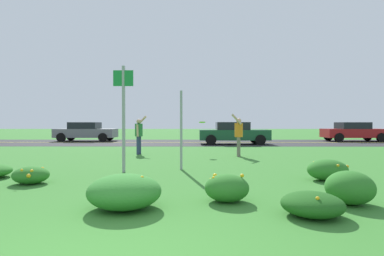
# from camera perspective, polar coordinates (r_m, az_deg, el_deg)

# --- Properties ---
(ground_plane) EXTENTS (120.00, 120.00, 0.00)m
(ground_plane) POSITION_cam_1_polar(r_m,az_deg,el_deg) (12.13, -4.23, -5.65)
(ground_plane) COLOR #387A2D
(highway_strip) EXTENTS (120.00, 7.41, 0.01)m
(highway_strip) POSITION_cam_1_polar(r_m,az_deg,el_deg) (21.65, -2.19, -2.74)
(highway_strip) COLOR #2D2D30
(highway_strip) RESTS_ON ground
(highway_center_stripe) EXTENTS (120.00, 0.16, 0.00)m
(highway_center_stripe) POSITION_cam_1_polar(r_m,az_deg,el_deg) (21.65, -2.19, -2.72)
(highway_center_stripe) COLOR yellow
(highway_center_stripe) RESTS_ON ground
(daylily_clump_mid_right) EXTENTS (1.20, 1.13, 0.56)m
(daylily_clump_mid_right) POSITION_cam_1_polar(r_m,az_deg,el_deg) (5.12, -12.58, -11.57)
(daylily_clump_mid_right) COLOR #337F2D
(daylily_clump_mid_right) RESTS_ON ground
(daylily_clump_mid_center) EXTENTS (0.81, 0.78, 0.40)m
(daylily_clump_mid_center) POSITION_cam_1_polar(r_m,az_deg,el_deg) (7.92, -28.02, -7.81)
(daylily_clump_mid_center) COLOR #2D7526
(daylily_clump_mid_center) RESTS_ON ground
(daylily_clump_front_right) EXTENTS (0.92, 0.88, 0.36)m
(daylily_clump_front_right) POSITION_cam_1_polar(r_m,az_deg,el_deg) (4.98, 21.66, -13.17)
(daylily_clump_front_right) COLOR #1E5619
(daylily_clump_front_right) RESTS_ON ground
(daylily_clump_near_camera) EXTENTS (0.80, 0.79, 0.57)m
(daylily_clump_near_camera) POSITION_cam_1_polar(r_m,az_deg,el_deg) (5.92, 27.53, -9.90)
(daylily_clump_near_camera) COLOR #2D7526
(daylily_clump_near_camera) RESTS_ON ground
(daylily_clump_front_center) EXTENTS (0.96, 0.79, 0.52)m
(daylily_clump_front_center) POSITION_cam_1_polar(r_m,az_deg,el_deg) (8.07, 24.13, -7.20)
(daylily_clump_front_center) COLOR #2D7526
(daylily_clump_front_center) RESTS_ON ground
(daylily_clump_mid_left) EXTENTS (0.78, 0.68, 0.50)m
(daylily_clump_mid_left) POSITION_cam_1_polar(r_m,az_deg,el_deg) (5.49, 6.57, -11.11)
(daylily_clump_mid_left) COLOR #2D7526
(daylily_clump_mid_left) RESTS_ON ground
(sign_post_near_path) EXTENTS (0.56, 0.10, 3.00)m
(sign_post_near_path) POSITION_cam_1_polar(r_m,az_deg,el_deg) (8.76, -12.74, 3.58)
(sign_post_near_path) COLOR #93969B
(sign_post_near_path) RESTS_ON ground
(sign_post_by_roadside) EXTENTS (0.07, 0.10, 2.35)m
(sign_post_by_roadside) POSITION_cam_1_polar(r_m,az_deg,el_deg) (9.05, -2.04, -0.41)
(sign_post_by_roadside) COLOR #93969B
(sign_post_by_roadside) RESTS_ON ground
(person_thrower_green_shirt) EXTENTS (0.51, 0.52, 1.73)m
(person_thrower_green_shirt) POSITION_cam_1_polar(r_m,az_deg,el_deg) (13.70, -9.96, -0.95)
(person_thrower_green_shirt) COLOR #287038
(person_thrower_green_shirt) RESTS_ON ground
(person_catcher_orange_shirt) EXTENTS (0.50, 0.52, 1.78)m
(person_catcher_orange_shirt) POSITION_cam_1_polar(r_m,az_deg,el_deg) (12.72, 8.75, -1.03)
(person_catcher_orange_shirt) COLOR orange
(person_catcher_orange_shirt) RESTS_ON ground
(frisbee_lime) EXTENTS (0.28, 0.28, 0.06)m
(frisbee_lime) POSITION_cam_1_polar(r_m,az_deg,el_deg) (13.08, 1.93, 1.08)
(frisbee_lime) COLOR #8CD133
(car_gray_center_left) EXTENTS (4.50, 2.00, 1.45)m
(car_gray_center_left) POSITION_cam_1_polar(r_m,az_deg,el_deg) (24.71, -19.31, -0.63)
(car_gray_center_left) COLOR slate
(car_gray_center_left) RESTS_ON ground
(car_dark_green_center_right) EXTENTS (4.50, 2.00, 1.45)m
(car_dark_green_center_right) POSITION_cam_1_polar(r_m,az_deg,el_deg) (20.10, 7.80, -0.93)
(car_dark_green_center_right) COLOR #194C2D
(car_dark_green_center_right) RESTS_ON ground
(car_red_rightmost) EXTENTS (4.50, 2.00, 1.45)m
(car_red_rightmost) POSITION_cam_1_polar(r_m,az_deg,el_deg) (26.27, 28.07, -0.59)
(car_red_rightmost) COLOR maroon
(car_red_rightmost) RESTS_ON ground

